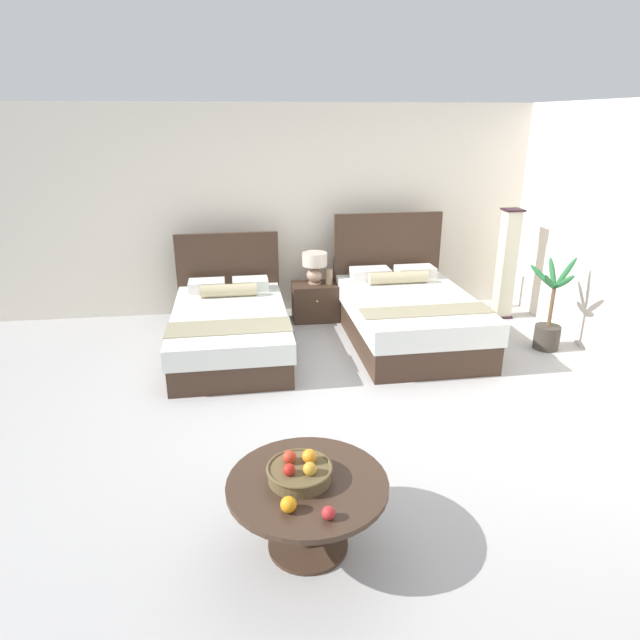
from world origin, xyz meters
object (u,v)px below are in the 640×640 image
Objects in this scene: nightstand at (315,301)px; table_lamp at (315,265)px; bed_near_corner at (407,314)px; loose_apple at (328,513)px; fruit_bowl at (300,471)px; loose_orange at (288,505)px; vase at (329,276)px; potted_palm at (549,323)px; coffee_table at (308,496)px; floor_lamp_corner at (507,265)px; bed_near_window at (230,326)px.

table_lamp reaches higher than nightstand.
loose_apple is at bearing -112.83° from bed_near_corner.
fruit_bowl is at bearing 108.00° from loose_apple.
loose_orange is at bearing 157.11° from loose_apple.
potted_palm reaches higher than vase.
bed_near_corner is at bearing 63.98° from coffee_table.
floor_lamp_corner is 1.17m from potted_palm.
loose_orange is (-0.21, 0.09, 0.01)m from loose_apple.
fruit_bowl is 0.29m from loose_orange.
table_lamp is at bearing 80.74° from loose_orange.
floor_lamp_corner is (1.48, 0.62, 0.38)m from bed_near_corner.
bed_near_window is 1.53m from vase.
floor_lamp_corner is (3.08, 3.78, 0.18)m from fruit_bowl.
fruit_bowl is (-0.04, 0.03, 0.16)m from coffee_table.
bed_near_corner is at bearing 63.81° from loose_orange.
floor_lamp_corner is (3.17, 4.05, 0.19)m from loose_orange.
nightstand reaches higher than coffee_table.
nightstand is 4.08m from fruit_bowl.
bed_near_corner is (2.07, -0.00, 0.05)m from bed_near_window.
nightstand is 1.46× the size of table_lamp.
bed_near_window is 3.23m from coffee_table.
vase is 0.19× the size of potted_palm.
potted_palm is (3.11, 2.68, -0.23)m from fruit_bowl.
vase is at bearing -18.79° from table_lamp.
coffee_table is at bearing 102.60° from loose_apple.
potted_palm reaches higher than fruit_bowl.
loose_apple is (0.12, -0.36, -0.02)m from fruit_bowl.
bed_near_corner is 2.00× the size of potted_palm.
table_lamp is at bearing 138.13° from bed_near_corner.
loose_orange is at bearing -83.74° from bed_near_window.
bed_near_window is 1.02× the size of bed_near_corner.
floor_lamp_corner is at bearing 91.58° from potted_palm.
nightstand is 7.80× the size of loose_apple.
bed_near_window reaches higher than coffee_table.
potted_palm is (2.99, 3.04, -0.20)m from loose_apple.
potted_palm is (2.32, -1.30, -0.28)m from vase.
nightstand is 6.52× the size of loose_orange.
potted_palm is at bearing -17.57° from bed_near_corner.
bed_near_window is 5.39× the size of table_lamp.
fruit_bowl is 5.23× the size of loose_apple.
vase is 0.21× the size of coffee_table.
vase is (0.18, -0.04, 0.34)m from nightstand.
potted_palm reaches higher than loose_apple.
table_lamp is at bearing 90.00° from nightstand.
coffee_table is (-0.57, -4.05, 0.13)m from nightstand.
fruit_bowl is at bearing -139.20° from potted_palm.
loose_apple reaches higher than nightstand.
table_lamp is (-0.00, 0.02, 0.49)m from nightstand.
bed_near_window is 2.26× the size of coffee_table.
bed_near_window is 3.61m from potted_palm.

